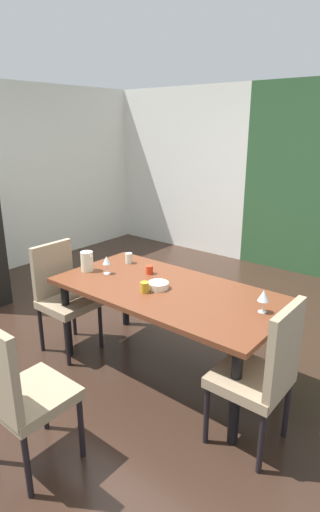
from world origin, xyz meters
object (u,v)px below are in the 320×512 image
object	(u,v)px
dining_table	(167,298)
wine_glass_east	(263,296)
chair_left_near	(63,292)
cup_near_shelf	(129,258)
wine_glass_north	(107,261)
pitcher_left	(87,261)
cup_corner	(145,287)
serving_bowl_center	(158,285)
chair_head_near	(18,390)
cup_right	(149,270)
chair_right_near	(263,371)

from	to	relation	value
dining_table	wine_glass_east	world-z (taller)	wine_glass_east
chair_left_near	cup_near_shelf	distance (m)	0.68
wine_glass_north	dining_table	bearing A→B (deg)	6.61
cup_near_shelf	pitcher_left	world-z (taller)	pitcher_left
pitcher_left	dining_table	bearing A→B (deg)	9.11
wine_glass_north	cup_near_shelf	distance (m)	0.34
cup_corner	pitcher_left	world-z (taller)	pitcher_left
chair_left_near	serving_bowl_center	size ratio (longest dim) A/B	5.89
chair_head_near	wine_glass_north	bearing A→B (deg)	114.83
wine_glass_east	wine_glass_north	world-z (taller)	wine_glass_east
dining_table	cup_right	bearing A→B (deg)	153.64
chair_right_near	serving_bowl_center	distance (m)	1.09
serving_bowl_center	cup_corner	xyz separation A→B (m)	(-0.03, -0.13, 0.02)
chair_left_near	cup_corner	xyz separation A→B (m)	(0.88, 0.13, 0.24)
cup_near_shelf	cup_right	bearing A→B (deg)	-15.32
cup_corner	pitcher_left	distance (m)	0.72
cup_corner	chair_left_near	bearing A→B (deg)	-171.82
dining_table	wine_glass_east	size ratio (longest dim) A/B	11.44
chair_left_near	serving_bowl_center	xyz separation A→B (m)	(0.91, 0.25, 0.22)
cup_corner	cup_right	xyz separation A→B (m)	(-0.23, 0.33, -0.01)
chair_right_near	cup_near_shelf	size ratio (longest dim) A/B	10.55
dining_table	serving_bowl_center	xyz separation A→B (m)	(-0.06, -0.04, 0.11)
dining_table	pitcher_left	xyz separation A→B (m)	(-0.81, -0.13, 0.17)
cup_corner	chair_head_near	bearing A→B (deg)	-86.84
chair_left_near	chair_right_near	size ratio (longest dim) A/B	0.97
wine_glass_north	serving_bowl_center	bearing A→B (deg)	2.91
chair_left_near	serving_bowl_center	bearing A→B (deg)	105.45
cup_near_shelf	chair_left_near	bearing A→B (deg)	-119.57
chair_right_near	cup_near_shelf	world-z (taller)	chair_right_near
cup_corner	cup_near_shelf	bearing A→B (deg)	143.34
chair_right_near	serving_bowl_center	world-z (taller)	chair_right_near
wine_glass_east	cup_right	distance (m)	1.10
cup_corner	cup_right	bearing A→B (deg)	125.28
wine_glass_east	cup_corner	bearing A→B (deg)	-163.52
cup_right	pitcher_left	distance (m)	0.56
wine_glass_north	cup_right	xyz separation A→B (m)	(0.29, 0.23, -0.08)
wine_glass_east	wine_glass_north	distance (m)	1.40
serving_bowl_center	chair_head_near	bearing A→B (deg)	-88.60
dining_table	serving_bowl_center	bearing A→B (deg)	-144.59
chair_head_near	wine_glass_east	bearing A→B (deg)	60.78
chair_left_near	pitcher_left	size ratio (longest dim) A/B	5.55
wine_glass_north	cup_corner	size ratio (longest dim) A/B	1.93
chair_left_near	wine_glass_east	xyz separation A→B (m)	(1.75, 0.38, 0.32)
cup_corner	cup_near_shelf	world-z (taller)	cup_near_shelf
cup_right	pitcher_left	size ratio (longest dim) A/B	0.41
chair_head_near	serving_bowl_center	world-z (taller)	chair_head_near
serving_bowl_center	cup_right	xyz separation A→B (m)	(-0.27, 0.21, 0.01)
dining_table	chair_head_near	xyz separation A→B (m)	(-0.03, -1.34, -0.11)
wine_glass_north	pitcher_left	distance (m)	0.20
chair_head_near	wine_glass_north	distance (m)	1.43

